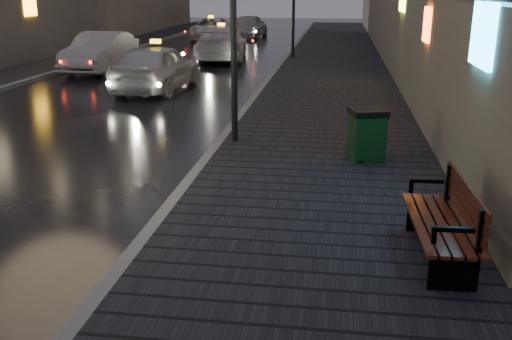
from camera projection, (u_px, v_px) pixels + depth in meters
The scene contains 12 objects.
ground at pixel (14, 264), 7.43m from camera, with size 120.00×120.00×0.00m, color black.
sidewalk at pixel (335, 62), 26.66m from camera, with size 4.60×58.00×0.15m, color black.
curb at pixel (284, 61), 26.98m from camera, with size 0.20×58.00×0.15m, color slate.
sidewalk_far at pixel (80, 57), 28.36m from camera, with size 2.40×58.00×0.15m, color black.
curb_far at pixel (105, 58), 28.18m from camera, with size 0.20×58.00×0.15m, color slate.
bench at pixel (447, 221), 7.14m from camera, with size 0.76×2.01×1.02m.
trash_bin at pixel (367, 134), 11.27m from camera, with size 0.83×0.83×1.03m.
taxi_near at pixel (157, 67), 19.49m from camera, with size 1.90×4.72×1.61m, color silver.
car_left_mid at pixel (101, 52), 24.00m from camera, with size 1.71×4.90×1.61m, color #99989F.
taxi_mid at pixel (221, 43), 27.51m from camera, with size 2.29×5.64×1.64m, color silver.
taxi_far at pixel (211, 29), 38.34m from camera, with size 2.40×5.19×1.44m, color silver.
car_far at pixel (249, 26), 39.53m from camera, with size 1.91×4.75×1.62m, color #9C9BA3.
Camera 1 is at (4.07, -6.17, 3.46)m, focal length 40.00 mm.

